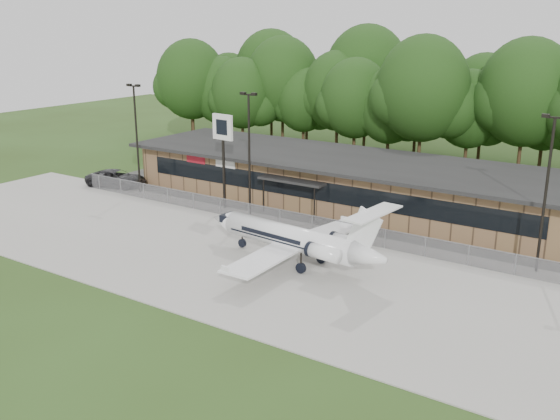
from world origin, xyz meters
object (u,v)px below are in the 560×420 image
Objects in this scene: terminal at (345,180)px; suv at (117,179)px; business_jet at (296,240)px; pole_sign at (223,137)px.

suv is at bearing -161.77° from terminal.
terminal is 2.80× the size of business_jet.
pole_sign reaches higher than suv.
business_jet is at bearing -74.06° from terminal.
suv is 0.73× the size of pole_sign.
suv is at bearing 168.74° from business_jet.
pole_sign reaches higher than business_jet.
pole_sign is (-12.24, 7.82, 4.53)m from business_jet.
business_jet is 15.22m from pole_sign.
terminal is at bearing 111.60° from business_jet.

